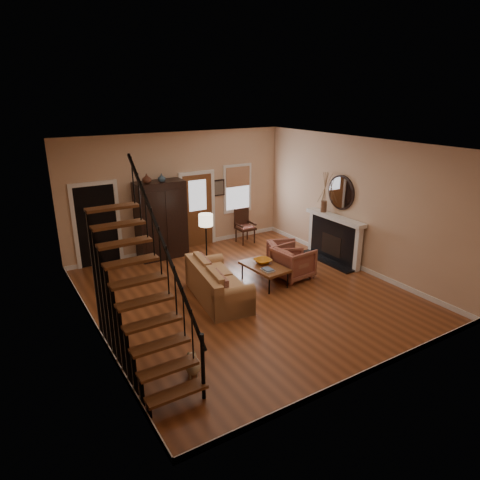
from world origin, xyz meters
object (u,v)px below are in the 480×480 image
armoire (161,220)px  armchair_right (285,256)px  sofa (218,283)px  floor_lamp (206,244)px  armchair_left (293,262)px  coffee_table (264,274)px  side_chair (245,226)px

armoire → armchair_right: armoire is taller
sofa → floor_lamp: floor_lamp is taller
sofa → armchair_left: armchair_left is taller
coffee_table → armchair_right: bearing=25.9°
armoire → armchair_left: 3.74m
sofa → coffee_table: (1.32, 0.12, -0.15)m
armchair_right → sofa: bearing=126.4°
sofa → armchair_left: bearing=9.7°
armchair_left → side_chair: 2.80m
armoire → coffee_table: size_ratio=1.78×
armchair_left → armchair_right: armchair_left is taller
armchair_left → armchair_right: size_ratio=1.09×
side_chair → armoire: bearing=175.5°
coffee_table → armchair_left: (0.79, -0.07, 0.16)m
coffee_table → side_chair: size_ratio=1.16×
coffee_table → armoire: bearing=115.6°
armchair_left → floor_lamp: size_ratio=0.56×
sofa → armoire: bearing=99.8°
side_chair → floor_lamp: bearing=-145.2°
sofa → armchair_right: (2.25, 0.57, -0.02)m
armchair_right → floor_lamp: (-1.79, 0.84, 0.40)m
armoire → side_chair: bearing=-4.5°
armchair_left → armchair_right: 0.55m
sofa → coffee_table: size_ratio=1.73×
armchair_left → side_chair: side_chair is taller
armchair_right → armchair_left: bearing=-173.4°
armoire → coffee_table: armoire is taller
sofa → armchair_left: 2.10m
sofa → side_chair: size_ratio=2.00×
coffee_table → armchair_right: armchair_right is taller
coffee_table → armchair_right: 1.04m
coffee_table → armchair_right: (0.93, 0.45, 0.13)m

